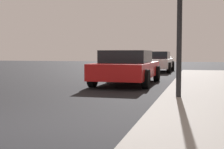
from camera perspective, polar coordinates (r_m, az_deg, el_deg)
The scene contains 3 objects.
car_red at distance 12.04m, azimuth 2.78°, elevation 1.34°, with size 2.07×4.54×1.27m.
car_white at distance 20.31m, azimuth 7.88°, elevation 2.33°, with size 2.05×4.34×1.27m.
car_silver at distance 29.56m, azimuth 8.72°, elevation 2.78°, with size 1.95×4.10×1.27m.
Camera 1 is at (2.85, -3.91, 1.17)m, focal length 51.14 mm.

